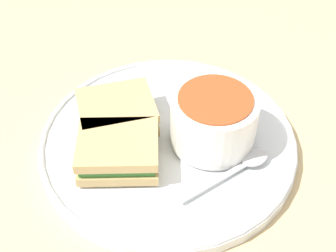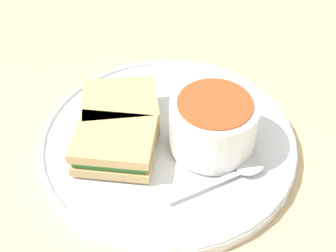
{
  "view_description": "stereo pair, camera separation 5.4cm",
  "coord_description": "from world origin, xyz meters",
  "px_view_note": "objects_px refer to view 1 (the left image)",
  "views": [
    {
      "loc": [
        -0.05,
        -0.38,
        0.41
      ],
      "look_at": [
        0.0,
        0.0,
        0.04
      ],
      "focal_mm": 50.0,
      "sensor_mm": 36.0,
      "label": 1
    },
    {
      "loc": [
        0.01,
        -0.38,
        0.41
      ],
      "look_at": [
        0.0,
        0.0,
        0.04
      ],
      "focal_mm": 50.0,
      "sensor_mm": 36.0,
      "label": 2
    }
  ],
  "objects_px": {
    "spoon": "(248,161)",
    "sandwich_half_far": "(118,151)",
    "sandwich_half_near": "(117,112)",
    "soup_bowl": "(214,119)"
  },
  "relations": [
    {
      "from": "spoon",
      "to": "sandwich_half_far",
      "type": "xyz_separation_m",
      "value": [
        -0.14,
        0.02,
        0.01
      ]
    },
    {
      "from": "sandwich_half_far",
      "to": "sandwich_half_near",
      "type": "bearing_deg",
      "value": 88.64
    },
    {
      "from": "sandwich_half_near",
      "to": "spoon",
      "type": "bearing_deg",
      "value": -30.87
    },
    {
      "from": "soup_bowl",
      "to": "spoon",
      "type": "bearing_deg",
      "value": -53.02
    },
    {
      "from": "sandwich_half_far",
      "to": "soup_bowl",
      "type": "bearing_deg",
      "value": 10.82
    },
    {
      "from": "spoon",
      "to": "sandwich_half_near",
      "type": "xyz_separation_m",
      "value": [
        -0.14,
        0.08,
        0.01
      ]
    },
    {
      "from": "spoon",
      "to": "sandwich_half_far",
      "type": "height_order",
      "value": "sandwich_half_far"
    },
    {
      "from": "sandwich_half_near",
      "to": "sandwich_half_far",
      "type": "bearing_deg",
      "value": -91.36
    },
    {
      "from": "soup_bowl",
      "to": "spoon",
      "type": "height_order",
      "value": "soup_bowl"
    },
    {
      "from": "soup_bowl",
      "to": "sandwich_half_near",
      "type": "bearing_deg",
      "value": 159.2
    }
  ]
}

